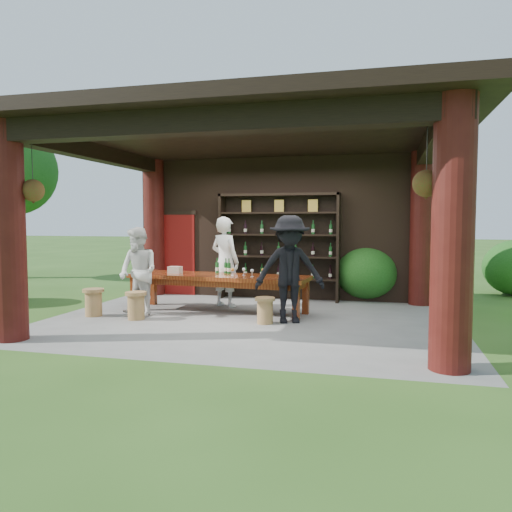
% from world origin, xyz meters
% --- Properties ---
extents(ground, '(90.00, 90.00, 0.00)m').
position_xyz_m(ground, '(0.00, 0.00, 0.00)').
color(ground, '#2D5119').
rests_on(ground, ground).
extents(pavilion, '(7.50, 6.00, 3.60)m').
position_xyz_m(pavilion, '(-0.01, 0.43, 2.13)').
color(pavilion, slate).
rests_on(pavilion, ground).
extents(wine_shelf, '(2.78, 0.42, 2.45)m').
position_xyz_m(wine_shelf, '(0.01, 2.45, 1.23)').
color(wine_shelf, black).
rests_on(wine_shelf, ground).
extents(tasting_table, '(3.70, 1.24, 0.75)m').
position_xyz_m(tasting_table, '(-0.83, 0.59, 0.64)').
color(tasting_table, '#5E1F0D').
rests_on(tasting_table, ground).
extents(stool_near_left, '(0.39, 0.39, 0.51)m').
position_xyz_m(stool_near_left, '(-2.06, -0.50, 0.27)').
color(stool_near_left, olive).
rests_on(stool_near_left, ground).
extents(stool_near_right, '(0.36, 0.36, 0.47)m').
position_xyz_m(stool_near_right, '(0.34, -0.28, 0.25)').
color(stool_near_right, olive).
rests_on(stool_near_right, ground).
extents(stool_far_left, '(0.40, 0.40, 0.53)m').
position_xyz_m(stool_far_left, '(-3.01, -0.39, 0.28)').
color(stool_far_left, olive).
rests_on(stool_far_left, ground).
extents(host, '(0.82, 0.70, 1.91)m').
position_xyz_m(host, '(-0.90, 1.27, 0.95)').
color(host, white).
rests_on(host, ground).
extents(guest_woman, '(1.02, 0.93, 1.70)m').
position_xyz_m(guest_woman, '(-2.17, -0.17, 0.85)').
color(guest_woman, silver).
rests_on(guest_woman, ground).
extents(guest_man, '(1.39, 1.05, 1.92)m').
position_xyz_m(guest_man, '(0.74, -0.06, 0.96)').
color(guest_man, black).
rests_on(guest_man, ground).
extents(table_bottles, '(0.36, 0.17, 0.31)m').
position_xyz_m(table_bottles, '(-0.80, 0.88, 0.90)').
color(table_bottles, '#194C1E').
rests_on(table_bottles, tasting_table).
extents(table_glasses, '(0.67, 0.29, 0.15)m').
position_xyz_m(table_glasses, '(-0.20, 0.53, 0.82)').
color(table_glasses, silver).
rests_on(table_glasses, tasting_table).
extents(napkin_basket, '(0.27, 0.20, 0.14)m').
position_xyz_m(napkin_basket, '(-1.77, 0.64, 0.82)').
color(napkin_basket, '#BF6672').
rests_on(napkin_basket, tasting_table).
extents(shrubs, '(14.68, 9.86, 1.36)m').
position_xyz_m(shrubs, '(2.08, 1.10, 0.56)').
color(shrubs, '#194C14').
rests_on(shrubs, ground).
extents(trees, '(21.40, 9.57, 4.80)m').
position_xyz_m(trees, '(3.21, 2.16, 3.37)').
color(trees, '#3F2819').
rests_on(trees, ground).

